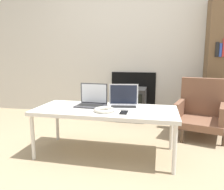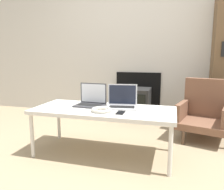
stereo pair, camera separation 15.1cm
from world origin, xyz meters
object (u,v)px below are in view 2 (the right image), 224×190
at_px(headphones, 101,110).
at_px(tv, 135,104).
at_px(laptop_right, 122,102).
at_px(phone, 121,113).
at_px(armchair, 205,111).
at_px(laptop_left, 91,101).

bearing_deg(headphones, tv, 86.95).
bearing_deg(laptop_right, phone, -88.70).
height_order(phone, armchair, armchair).
bearing_deg(headphones, laptop_left, 131.39).
bearing_deg(headphones, phone, -4.13).
height_order(laptop_right, armchair, armchair).
relative_size(laptop_left, laptop_right, 0.95).
relative_size(phone, tv, 0.25).
height_order(headphones, tv, headphones).
xyz_separation_m(phone, tv, (-0.11, 1.44, -0.23)).
xyz_separation_m(laptop_right, tv, (-0.07, 1.22, -0.28)).
relative_size(headphones, armchair, 0.27).
xyz_separation_m(laptop_left, headphones, (0.18, -0.21, -0.04)).
bearing_deg(phone, headphones, 175.87).
bearing_deg(laptop_left, phone, -27.32).
height_order(laptop_left, tv, laptop_left).
distance_m(laptop_left, headphones, 0.28).
height_order(tv, armchair, armchair).
height_order(headphones, phone, headphones).
bearing_deg(tv, headphones, -93.05).
distance_m(headphones, phone, 0.19).
bearing_deg(headphones, armchair, 41.87).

